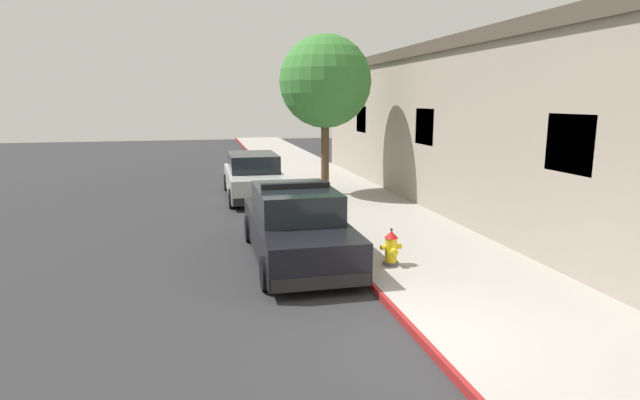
{
  "coord_description": "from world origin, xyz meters",
  "views": [
    {
      "loc": [
        -2.96,
        -6.32,
        3.42
      ],
      "look_at": [
        -0.19,
        5.76,
        1.0
      ],
      "focal_mm": 28.75,
      "sensor_mm": 36.0,
      "label": 1
    }
  ],
  "objects": [
    {
      "name": "street_tree",
      "position": [
        1.23,
        11.19,
        4.03
      ],
      "size": [
        3.17,
        3.17,
        5.5
      ],
      "color": "brown",
      "rests_on": "sidewalk_pavement"
    },
    {
      "name": "curb_painted_edge",
      "position": [
        -0.04,
        10.0,
        0.07
      ],
      "size": [
        0.08,
        60.0,
        0.13
      ],
      "primitive_type": "cube",
      "color": "maroon",
      "rests_on": "ground"
    },
    {
      "name": "fire_hydrant",
      "position": [
        0.67,
        3.08,
        0.48
      ],
      "size": [
        0.44,
        0.4,
        0.76
      ],
      "color": "#4C4C51",
      "rests_on": "sidewalk_pavement"
    },
    {
      "name": "sidewalk_pavement",
      "position": [
        1.85,
        10.0,
        0.07
      ],
      "size": [
        3.7,
        60.0,
        0.13
      ],
      "primitive_type": "cube",
      "color": "#9E9991",
      "rests_on": "ground"
    },
    {
      "name": "police_cruiser",
      "position": [
        -1.06,
        4.3,
        0.74
      ],
      "size": [
        1.94,
        4.84,
        1.68
      ],
      "color": "black",
      "rests_on": "ground"
    },
    {
      "name": "storefront_building",
      "position": [
        6.67,
        8.42,
        2.57
      ],
      "size": [
        6.19,
        23.29,
        5.13
      ],
      "color": "gray",
      "rests_on": "ground"
    },
    {
      "name": "ground_plane",
      "position": [
        -4.15,
        10.0,
        -0.1
      ],
      "size": [
        31.29,
        60.0,
        0.2
      ],
      "primitive_type": "cube",
      "color": "#2B2B2D"
    },
    {
      "name": "parked_car_silver_ahead",
      "position": [
        -1.24,
        11.78,
        0.74
      ],
      "size": [
        1.94,
        4.84,
        1.56
      ],
      "color": "#B2B5BA",
      "rests_on": "ground"
    }
  ]
}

